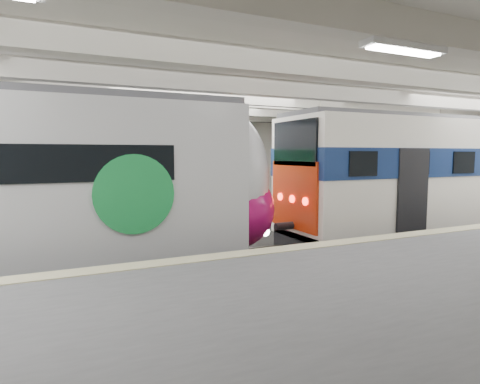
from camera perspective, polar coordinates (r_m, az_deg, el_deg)
name	(u,v)px	position (r m, az deg, el deg)	size (l,w,h in m)	color
station_hall	(273,154)	(10.53, 4.72, 5.41)	(36.00, 24.00, 5.75)	black
modern_emu	(20,192)	(10.97, -28.84, -0.06)	(14.82, 3.06, 4.73)	silver
older_rer	(445,175)	(17.69, 27.13, 2.17)	(14.10, 3.11, 4.62)	white
far_train	(8,178)	(16.50, -30.12, 1.79)	(14.82, 3.50, 4.67)	silver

